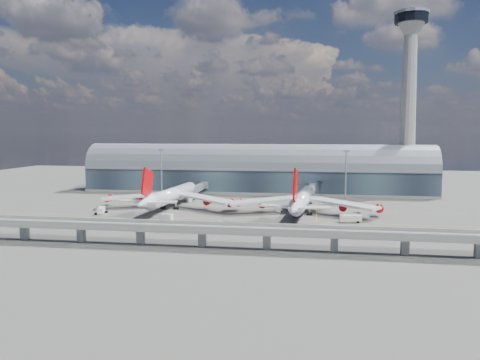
# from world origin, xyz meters

# --- Properties ---
(ground) EXTENTS (500.00, 500.00, 0.00)m
(ground) POSITION_xyz_m (0.00, 0.00, 0.00)
(ground) COLOR #474744
(ground) RESTS_ON ground
(taxi_lines) EXTENTS (200.00, 80.12, 0.01)m
(taxi_lines) POSITION_xyz_m (0.00, 22.11, 0.01)
(taxi_lines) COLOR gold
(taxi_lines) RESTS_ON ground
(terminal) EXTENTS (200.00, 30.00, 28.00)m
(terminal) POSITION_xyz_m (0.00, 77.99, 11.34)
(terminal) COLOR #212A37
(terminal) RESTS_ON ground
(control_tower) EXTENTS (19.00, 19.00, 103.00)m
(control_tower) POSITION_xyz_m (85.00, 83.00, 51.64)
(control_tower) COLOR gray
(control_tower) RESTS_ON ground
(guideway) EXTENTS (220.00, 8.50, 7.20)m
(guideway) POSITION_xyz_m (-0.00, -55.00, 5.29)
(guideway) COLOR gray
(guideway) RESTS_ON ground
(floodlight_mast_left) EXTENTS (3.00, 0.70, 25.70)m
(floodlight_mast_left) POSITION_xyz_m (-50.00, 55.00, 13.63)
(floodlight_mast_left) COLOR gray
(floodlight_mast_left) RESTS_ON ground
(floodlight_mast_right) EXTENTS (3.00, 0.70, 25.70)m
(floodlight_mast_right) POSITION_xyz_m (50.00, 55.00, 13.63)
(floodlight_mast_right) COLOR gray
(floodlight_mast_right) RESTS_ON ground
(airliner_left) EXTENTS (67.18, 70.58, 21.51)m
(airliner_left) POSITION_xyz_m (-31.31, 11.93, 6.15)
(airliner_left) COLOR white
(airliner_left) RESTS_ON ground
(airliner_right) EXTENTS (67.48, 70.54, 22.37)m
(airliner_right) POSITION_xyz_m (28.80, 7.21, 5.80)
(airliner_right) COLOR white
(airliner_right) RESTS_ON ground
(jet_bridge_left) EXTENTS (4.40, 28.00, 7.25)m
(jet_bridge_left) POSITION_xyz_m (-27.69, 53.12, 5.18)
(jet_bridge_left) COLOR gray
(jet_bridge_left) RESTS_ON ground
(jet_bridge_right) EXTENTS (4.40, 32.00, 7.25)m
(jet_bridge_right) POSITION_xyz_m (32.43, 51.18, 5.18)
(jet_bridge_right) COLOR gray
(jet_bridge_right) RESTS_ON ground
(service_truck_0) EXTENTS (4.12, 7.34, 2.89)m
(service_truck_0) POSITION_xyz_m (-56.79, -5.75, 1.49)
(service_truck_0) COLOR silver
(service_truck_0) RESTS_ON ground
(service_truck_1) EXTENTS (5.58, 3.43, 3.02)m
(service_truck_1) POSITION_xyz_m (-23.66, -17.94, 1.52)
(service_truck_1) COLOR silver
(service_truck_1) RESTS_ON ground
(service_truck_2) EXTENTS (8.41, 3.13, 2.98)m
(service_truck_2) POSITION_xyz_m (48.13, -8.58, 1.55)
(service_truck_2) COLOR silver
(service_truck_2) RESTS_ON ground
(service_truck_3) EXTENTS (3.96, 5.79, 2.61)m
(service_truck_3) POSITION_xyz_m (50.79, -1.26, 1.34)
(service_truck_3) COLOR silver
(service_truck_3) RESTS_ON ground
(service_truck_4) EXTENTS (2.73, 4.72, 2.60)m
(service_truck_4) POSITION_xyz_m (18.74, 10.64, 1.31)
(service_truck_4) COLOR silver
(service_truck_4) RESTS_ON ground
(service_truck_5) EXTENTS (5.41, 5.39, 2.67)m
(service_truck_5) POSITION_xyz_m (-28.74, 32.31, 1.37)
(service_truck_5) COLOR silver
(service_truck_5) RESTS_ON ground
(cargo_train_0) EXTENTS (8.20, 5.47, 1.87)m
(cargo_train_0) POSITION_xyz_m (-0.56, -23.83, 0.97)
(cargo_train_0) COLOR gray
(cargo_train_0) RESTS_ON ground
(cargo_train_1) EXTENTS (10.58, 2.61, 1.75)m
(cargo_train_1) POSITION_xyz_m (-15.91, -36.78, 0.91)
(cargo_train_1) COLOR gray
(cargo_train_1) RESTS_ON ground
(cargo_train_2) EXTENTS (7.88, 3.42, 1.72)m
(cargo_train_2) POSITION_xyz_m (22.14, -35.95, 0.90)
(cargo_train_2) COLOR gray
(cargo_train_2) RESTS_ON ground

